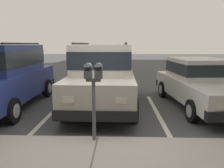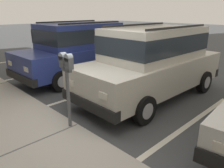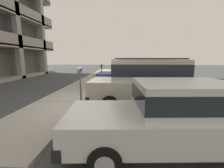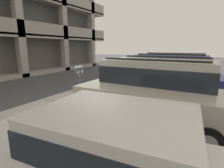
{
  "view_description": "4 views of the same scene",
  "coord_description": "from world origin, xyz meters",
  "px_view_note": "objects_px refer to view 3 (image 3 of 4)",
  "views": [
    {
      "loc": [
        -0.44,
        4.42,
        2.0
      ],
      "look_at": [
        -0.26,
        -0.55,
        1.08
      ],
      "focal_mm": 35.0,
      "sensor_mm": 36.0,
      "label": 1
    },
    {
      "loc": [
        -3.45,
        2.54,
        2.39
      ],
      "look_at": [
        -0.32,
        -0.5,
        0.93
      ],
      "focal_mm": 35.0,
      "sensor_mm": 36.0,
      "label": 2
    },
    {
      "loc": [
        -6.21,
        -1.48,
        2.03
      ],
      "look_at": [
        0.14,
        -1.02,
        0.93
      ],
      "focal_mm": 24.0,
      "sensor_mm": 36.0,
      "label": 3
    },
    {
      "loc": [
        -4.85,
        -3.76,
        2.34
      ],
      "look_at": [
        0.29,
        -0.9,
        1.07
      ],
      "focal_mm": 28.0,
      "sensor_mm": 36.0,
      "label": 4
    }
  ],
  "objects_px": {
    "fire_hydrant": "(95,79)",
    "dark_hatchback": "(135,73)",
    "silver_suv": "(147,81)",
    "red_sedan": "(173,114)",
    "parking_meter_near": "(80,76)",
    "parking_meter_far": "(102,68)"
  },
  "relations": [
    {
      "from": "silver_suv",
      "to": "parking_meter_near",
      "type": "height_order",
      "value": "silver_suv"
    },
    {
      "from": "parking_meter_near",
      "to": "fire_hydrant",
      "type": "relative_size",
      "value": 2.18
    },
    {
      "from": "dark_hatchback",
      "to": "parking_meter_near",
      "type": "xyz_separation_m",
      "value": [
        -3.15,
        2.61,
        0.17
      ]
    },
    {
      "from": "fire_hydrant",
      "to": "dark_hatchback",
      "type": "bearing_deg",
      "value": -119.88
    },
    {
      "from": "silver_suv",
      "to": "fire_hydrant",
      "type": "bearing_deg",
      "value": 33.82
    },
    {
      "from": "parking_meter_near",
      "to": "parking_meter_far",
      "type": "relative_size",
      "value": 1.08
    },
    {
      "from": "silver_suv",
      "to": "fire_hydrant",
      "type": "relative_size",
      "value": 6.86
    },
    {
      "from": "dark_hatchback",
      "to": "fire_hydrant",
      "type": "height_order",
      "value": "dark_hatchback"
    },
    {
      "from": "red_sedan",
      "to": "parking_meter_near",
      "type": "bearing_deg",
      "value": 38.88
    },
    {
      "from": "parking_meter_far",
      "to": "parking_meter_near",
      "type": "bearing_deg",
      "value": 179.62
    },
    {
      "from": "red_sedan",
      "to": "dark_hatchback",
      "type": "height_order",
      "value": "dark_hatchback"
    },
    {
      "from": "silver_suv",
      "to": "parking_meter_near",
      "type": "bearing_deg",
      "value": 90.91
    },
    {
      "from": "dark_hatchback",
      "to": "red_sedan",
      "type": "bearing_deg",
      "value": -178.45
    },
    {
      "from": "silver_suv",
      "to": "parking_meter_near",
      "type": "xyz_separation_m",
      "value": [
        -0.01,
        2.84,
        0.17
      ]
    },
    {
      "from": "dark_hatchback",
      "to": "fire_hydrant",
      "type": "distance_m",
      "value": 3.41
    },
    {
      "from": "silver_suv",
      "to": "red_sedan",
      "type": "bearing_deg",
      "value": -177.42
    },
    {
      "from": "red_sedan",
      "to": "dark_hatchback",
      "type": "distance_m",
      "value": 6.24
    },
    {
      "from": "silver_suv",
      "to": "red_sedan",
      "type": "height_order",
      "value": "silver_suv"
    },
    {
      "from": "parking_meter_far",
      "to": "red_sedan",
      "type": "bearing_deg",
      "value": -162.64
    },
    {
      "from": "fire_hydrant",
      "to": "red_sedan",
      "type": "bearing_deg",
      "value": -157.7
    },
    {
      "from": "dark_hatchback",
      "to": "fire_hydrant",
      "type": "xyz_separation_m",
      "value": [
        1.67,
        2.91,
        -0.62
      ]
    },
    {
      "from": "fire_hydrant",
      "to": "parking_meter_near",
      "type": "bearing_deg",
      "value": -176.48
    }
  ]
}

